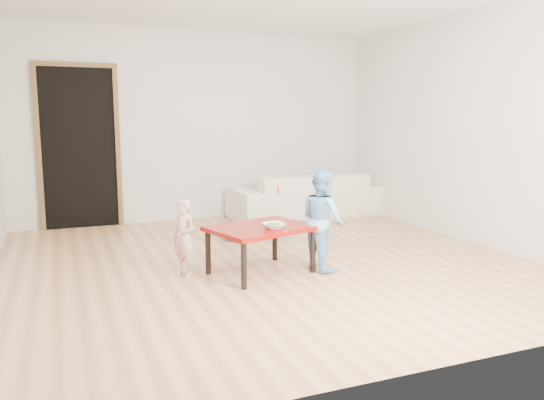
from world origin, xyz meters
TOP-DOWN VIEW (x-y plane):
  - floor at (0.00, 0.00)m, footprint 5.00×5.00m
  - back_wall at (0.00, 2.50)m, footprint 5.00×0.02m
  - right_wall at (2.50, 0.00)m, footprint 0.02×5.00m
  - doorway at (-1.60, 2.48)m, footprint 1.02×0.08m
  - sofa at (1.42, 2.05)m, footprint 2.20×0.95m
  - cushion at (0.99, 1.81)m, footprint 0.47×0.43m
  - red_table at (-0.17, -0.36)m, footprint 1.04×0.89m
  - bowl at (-0.10, -0.50)m, footprint 0.20×0.20m
  - broccoli at (-0.10, -0.50)m, footprint 0.12×0.12m
  - child_pink at (-0.85, -0.20)m, footprint 0.27×0.31m
  - child_blue at (0.42, -0.43)m, footprint 0.40×0.49m
  - basin at (0.05, 1.05)m, footprint 0.42×0.42m
  - blanket at (0.72, 1.18)m, footprint 1.41×1.31m

SIDE VIEW (x-z plane):
  - floor at x=0.00m, z-range -0.01..0.01m
  - blanket at x=0.72m, z-range 0.00..0.06m
  - basin at x=0.05m, z-range 0.00..0.13m
  - red_table at x=-0.17m, z-range 0.00..0.44m
  - sofa at x=1.42m, z-range 0.00..0.63m
  - child_pink at x=-0.85m, z-range 0.00..0.70m
  - bowl at x=-0.10m, z-range 0.44..0.49m
  - broccoli at x=-0.10m, z-range 0.44..0.50m
  - child_blue at x=0.42m, z-range 0.00..0.94m
  - cushion at x=0.99m, z-range 0.42..0.53m
  - doorway at x=-1.60m, z-range -0.03..2.08m
  - back_wall at x=0.00m, z-range 0.00..2.60m
  - right_wall at x=2.50m, z-range 0.00..2.60m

